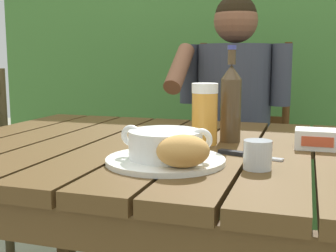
# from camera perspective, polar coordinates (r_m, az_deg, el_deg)

# --- Properties ---
(dining_table) EXTENTS (1.34, 0.99, 0.74)m
(dining_table) POSITION_cam_1_polar(r_m,az_deg,el_deg) (1.25, 0.61, -6.17)
(dining_table) COLOR #4F371A
(dining_table) RESTS_ON ground_plane
(hedge_backdrop) EXTENTS (3.20, 0.87, 2.81)m
(hedge_backdrop) POSITION_cam_1_polar(r_m,az_deg,el_deg) (2.89, 15.04, 13.90)
(hedge_backdrop) COLOR #417332
(hedge_backdrop) RESTS_ON ground_plane
(chair_near_diner) EXTENTS (0.46, 0.45, 1.06)m
(chair_near_diner) POSITION_cam_1_polar(r_m,az_deg,el_deg) (2.17, 9.08, -4.03)
(chair_near_diner) COLOR #4F2E11
(chair_near_diner) RESTS_ON ground_plane
(person_eating) EXTENTS (0.48, 0.47, 1.25)m
(person_eating) POSITION_cam_1_polar(r_m,az_deg,el_deg) (1.93, 8.27, 1.34)
(person_eating) COLOR #373C47
(person_eating) RESTS_ON ground_plane
(serving_plate) EXTENTS (0.27, 0.27, 0.01)m
(serving_plate) POSITION_cam_1_polar(r_m,az_deg,el_deg) (1.01, -0.33, -4.49)
(serving_plate) COLOR white
(serving_plate) RESTS_ON dining_table
(soup_bowl) EXTENTS (0.22, 0.17, 0.07)m
(soup_bowl) POSITION_cam_1_polar(r_m,az_deg,el_deg) (1.00, -0.33, -2.29)
(soup_bowl) COLOR white
(soup_bowl) RESTS_ON serving_plate
(bread_roll) EXTENTS (0.14, 0.12, 0.07)m
(bread_roll) POSITION_cam_1_polar(r_m,az_deg,el_deg) (0.91, 1.98, -3.28)
(bread_roll) COLOR #C79049
(bread_roll) RESTS_ON serving_plate
(beer_glass) EXTENTS (0.07, 0.07, 0.17)m
(beer_glass) POSITION_cam_1_polar(r_m,az_deg,el_deg) (1.22, 4.78, 1.58)
(beer_glass) COLOR gold
(beer_glass) RESTS_ON dining_table
(beer_bottle) EXTENTS (0.06, 0.06, 0.27)m
(beer_bottle) POSITION_cam_1_polar(r_m,az_deg,el_deg) (1.26, 8.17, 3.14)
(beer_bottle) COLOR #493821
(beer_bottle) RESTS_ON dining_table
(water_glass_small) EXTENTS (0.06, 0.06, 0.06)m
(water_glass_small) POSITION_cam_1_polar(r_m,az_deg,el_deg) (0.96, 11.57, -3.70)
(water_glass_small) COLOR silver
(water_glass_small) RESTS_ON dining_table
(butter_tub) EXTENTS (0.11, 0.09, 0.05)m
(butter_tub) POSITION_cam_1_polar(r_m,az_deg,el_deg) (1.23, 18.82, -1.61)
(butter_tub) COLOR white
(butter_tub) RESTS_ON dining_table
(table_knife) EXTENTS (0.16, 0.07, 0.01)m
(table_knife) POSITION_cam_1_polar(r_m,az_deg,el_deg) (1.09, 9.75, -3.67)
(table_knife) COLOR silver
(table_knife) RESTS_ON dining_table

